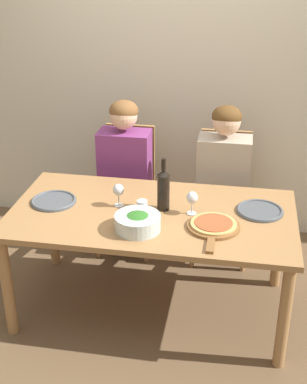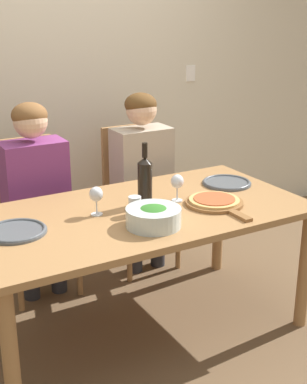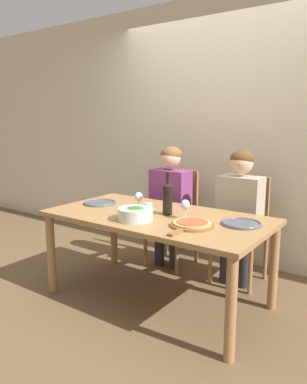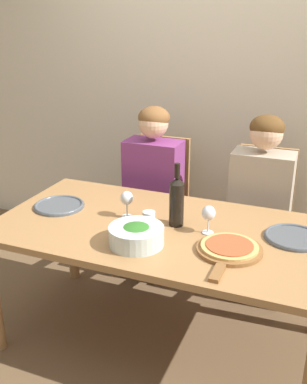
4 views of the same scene
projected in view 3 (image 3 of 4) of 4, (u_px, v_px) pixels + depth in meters
The scene contains 15 objects.
ground_plane at pixel (157, 299), 3.12m from camera, with size 40.00×40.00×0.00m, color brown.
back_wall at pixel (225, 132), 3.84m from camera, with size 10.00×0.06×2.70m.
dining_table at pixel (157, 225), 3.00m from camera, with size 1.77×0.93×0.73m.
chair_left at pixel (175, 215), 3.86m from camera, with size 0.42×0.42×0.97m.
chair_right at pixel (243, 226), 3.45m from camera, with size 0.42×0.42×0.97m.
person_woman at pixel (170, 195), 3.73m from camera, with size 0.47×0.51×1.22m.
person_man at pixel (239, 205), 3.31m from camera, with size 0.47×0.51×1.22m.
wine_bottle at pixel (168, 198), 2.96m from camera, with size 0.08×0.08×0.34m.
broccoli_bowl at pixel (135, 214), 2.82m from camera, with size 0.27×0.27×0.10m.
dinner_plate_left at pixel (100, 203), 3.37m from camera, with size 0.29×0.29×0.02m.
dinner_plate_right at pixel (241, 223), 2.70m from camera, with size 0.29×0.29×0.02m.
pizza_on_board at pixel (192, 224), 2.65m from camera, with size 0.31×0.45×0.04m.
wine_glass_left at pixel (139, 198), 3.13m from camera, with size 0.07×0.07×0.15m.
wine_glass_right at pixel (185, 206), 2.84m from camera, with size 0.07×0.07×0.15m.
water_tumbler at pixel (148, 209), 2.97m from camera, with size 0.07×0.07×0.10m.
Camera 3 is at (1.65, -2.38, 1.48)m, focal length 35.00 mm.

